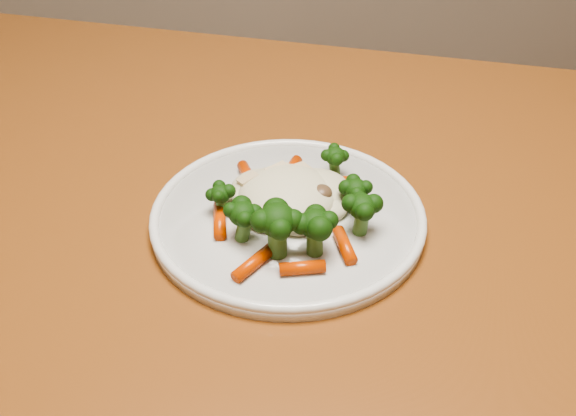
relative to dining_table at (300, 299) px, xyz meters
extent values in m
cube|color=brown|center=(0.00, 0.00, 0.07)|extent=(1.48, 1.18, 0.04)
cube|color=brown|center=(-0.47, 0.52, -0.31)|extent=(0.07, 0.07, 0.71)
cylinder|color=silver|center=(-0.01, 0.01, 0.10)|extent=(0.27, 0.27, 0.01)
ellipsoid|color=beige|center=(-0.01, 0.03, 0.12)|extent=(0.12, 0.10, 0.04)
ellipsoid|color=black|center=(-0.06, -0.02, 0.12)|extent=(0.04, 0.04, 0.04)
ellipsoid|color=black|center=(-0.02, -0.05, 0.13)|extent=(0.06, 0.06, 0.05)
ellipsoid|color=black|center=(0.01, -0.05, 0.12)|extent=(0.05, 0.05, 0.04)
ellipsoid|color=black|center=(0.06, -0.02, 0.12)|extent=(0.04, 0.04, 0.04)
ellipsoid|color=black|center=(0.05, 0.02, 0.12)|extent=(0.04, 0.04, 0.03)
ellipsoid|color=black|center=(0.04, 0.08, 0.12)|extent=(0.04, 0.04, 0.03)
ellipsoid|color=black|center=(-0.08, 0.02, 0.12)|extent=(0.03, 0.03, 0.03)
cylinder|color=#DE4205|center=(-0.05, 0.07, 0.11)|extent=(0.03, 0.05, 0.01)
cylinder|color=#DE4205|center=(-0.01, 0.08, 0.11)|extent=(0.03, 0.04, 0.01)
cylinder|color=#DE4205|center=(0.04, 0.06, 0.11)|extent=(0.05, 0.01, 0.01)
cylinder|color=#DE4205|center=(-0.08, 0.00, 0.11)|extent=(0.01, 0.05, 0.01)
cylinder|color=#DE4205|center=(-0.05, -0.06, 0.11)|extent=(0.04, 0.05, 0.01)
cylinder|color=#DE4205|center=(0.00, -0.07, 0.11)|extent=(0.04, 0.02, 0.01)
cylinder|color=#DE4205|center=(0.04, -0.04, 0.11)|extent=(0.02, 0.05, 0.01)
cylinder|color=#DE4205|center=(0.01, 0.03, 0.12)|extent=(0.02, 0.05, 0.01)
cylinder|color=#DE4205|center=(-0.03, 0.04, 0.12)|extent=(0.01, 0.04, 0.01)
ellipsoid|color=brown|center=(0.00, 0.02, 0.12)|extent=(0.02, 0.02, 0.02)
ellipsoid|color=brown|center=(0.02, 0.02, 0.12)|extent=(0.02, 0.02, 0.02)
ellipsoid|color=brown|center=(-0.03, 0.02, 0.12)|extent=(0.02, 0.02, 0.02)
cube|color=beige|center=(-0.02, 0.06, 0.12)|extent=(0.03, 0.03, 0.01)
cube|color=beige|center=(0.01, 0.06, 0.12)|extent=(0.03, 0.03, 0.01)
cube|color=beige|center=(-0.05, 0.05, 0.12)|extent=(0.02, 0.02, 0.01)
cube|color=beige|center=(-0.02, 0.06, 0.12)|extent=(0.03, 0.03, 0.01)
camera|label=1|loc=(-0.03, -0.55, 0.53)|focal=45.00mm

